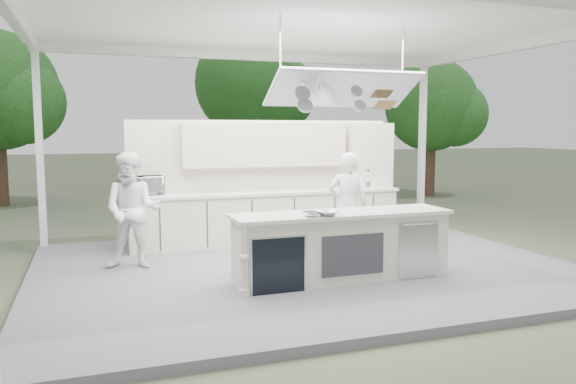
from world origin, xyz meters
name	(u,v)px	position (x,y,z in m)	size (l,w,h in m)	color
ground	(305,273)	(0.00, 0.00, 0.00)	(90.00, 90.00, 0.00)	#4C563B
stage_deck	(305,269)	(0.00, 0.00, 0.06)	(8.00, 6.00, 0.12)	#59595E
tent	(306,26)	(0.00, -0.01, 3.71)	(8.20, 6.20, 3.86)	white
demo_island	(341,246)	(0.18, -0.91, 0.60)	(3.10, 0.79, 0.95)	beige
back_counter	(268,217)	(0.00, 1.90, 0.60)	(5.08, 0.72, 0.95)	beige
back_wall_unit	(287,163)	(0.44, 2.11, 1.57)	(5.05, 0.48, 2.25)	beige
tree_cluster	(187,94)	(-0.16, 9.77, 3.29)	(19.55, 9.40, 5.85)	#473123
head_chef	(348,206)	(0.81, 0.20, 0.98)	(0.63, 0.41, 1.72)	white
sous_chef	(132,211)	(-2.50, 0.71, 0.99)	(0.85, 0.66, 1.75)	white
toaster_oven	(144,185)	(-2.20, 2.08, 1.24)	(0.60, 0.41, 0.33)	silver
bowl_large	(327,213)	(-0.13, -1.15, 1.10)	(0.28, 0.28, 0.07)	#B2B5B9
bowl_small	(311,214)	(-0.36, -1.15, 1.11)	(0.23, 0.23, 0.07)	silver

